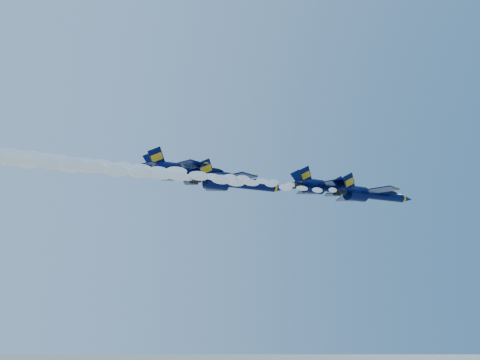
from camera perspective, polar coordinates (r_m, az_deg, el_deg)
name	(u,v)px	position (r m, az deg, el deg)	size (l,w,h in m)	color
jet_lead	(371,195)	(81.58, 15.69, -1.73)	(16.45, 13.50, 6.11)	#040A37
smoke_trail_jet_lead	(206,179)	(65.67, -4.13, 0.18)	(45.71, 1.83, 1.65)	white
jet_second	(328,187)	(84.16, 10.73, -0.90)	(16.80, 13.78, 6.24)	#040A37
smoke_trail_jet_second	(165,171)	(70.53, -9.17, 1.10)	(45.71, 1.87, 1.68)	white
jet_third	(235,183)	(86.51, -0.57, -0.37)	(19.73, 16.19, 7.33)	#040A37
smoke_trail_jet_third	(55,166)	(78.44, -21.62, 1.63)	(45.71, 2.20, 1.98)	white
jet_fourth	(188,172)	(85.42, -6.31, 1.00)	(19.57, 16.06, 7.27)	#040A37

